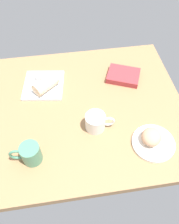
{
  "coord_description": "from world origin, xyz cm",
  "views": [
    {
      "loc": [
        5.08,
        73.3,
        97.83
      ],
      "look_at": [
        -5.15,
        5.82,
        7.0
      ],
      "focal_mm": 36.96,
      "sensor_mm": 36.0,
      "label": 1
    }
  ],
  "objects_px": {
    "breakfast_wrap": "(46,84)",
    "coffee_mug": "(96,122)",
    "sauce_cup": "(39,77)",
    "book_stack": "(123,76)",
    "round_plate": "(153,143)",
    "scone_pastry": "(151,137)",
    "second_mug": "(30,154)",
    "square_plate": "(44,85)"
  },
  "relations": [
    {
      "from": "book_stack",
      "to": "coffee_mug",
      "type": "bearing_deg",
      "value": 55.64
    },
    {
      "from": "scone_pastry",
      "to": "coffee_mug",
      "type": "xyz_separation_m",
      "value": [
        0.23,
        -0.12,
        -0.0
      ]
    },
    {
      "from": "sauce_cup",
      "to": "breakfast_wrap",
      "type": "distance_m",
      "value": 0.09
    },
    {
      "from": "breakfast_wrap",
      "to": "second_mug",
      "type": "height_order",
      "value": "second_mug"
    },
    {
      "from": "round_plate",
      "to": "breakfast_wrap",
      "type": "height_order",
      "value": "breakfast_wrap"
    },
    {
      "from": "coffee_mug",
      "to": "second_mug",
      "type": "xyz_separation_m",
      "value": [
        0.31,
        0.12,
        0.01
      ]
    },
    {
      "from": "scone_pastry",
      "to": "square_plate",
      "type": "relative_size",
      "value": 0.45
    },
    {
      "from": "scone_pastry",
      "to": "coffee_mug",
      "type": "height_order",
      "value": "coffee_mug"
    },
    {
      "from": "round_plate",
      "to": "book_stack",
      "type": "xyz_separation_m",
      "value": [
        0.03,
        -0.44,
        0.01
      ]
    },
    {
      "from": "book_stack",
      "to": "round_plate",
      "type": "bearing_deg",
      "value": 94.53
    },
    {
      "from": "scone_pastry",
      "to": "second_mug",
      "type": "height_order",
      "value": "second_mug"
    },
    {
      "from": "book_stack",
      "to": "coffee_mug",
      "type": "relative_size",
      "value": 1.52
    },
    {
      "from": "breakfast_wrap",
      "to": "coffee_mug",
      "type": "distance_m",
      "value": 0.35
    },
    {
      "from": "scone_pastry",
      "to": "book_stack",
      "type": "height_order",
      "value": "scone_pastry"
    },
    {
      "from": "scone_pastry",
      "to": "square_plate",
      "type": "bearing_deg",
      "value": -42.25
    },
    {
      "from": "square_plate",
      "to": "coffee_mug",
      "type": "height_order",
      "value": "coffee_mug"
    },
    {
      "from": "breakfast_wrap",
      "to": "coffee_mug",
      "type": "xyz_separation_m",
      "value": [
        -0.22,
        0.27,
        -0.01
      ]
    },
    {
      "from": "round_plate",
      "to": "book_stack",
      "type": "relative_size",
      "value": 0.91
    },
    {
      "from": "scone_pastry",
      "to": "second_mug",
      "type": "distance_m",
      "value": 0.54
    },
    {
      "from": "breakfast_wrap",
      "to": "second_mug",
      "type": "bearing_deg",
      "value": -50.93
    },
    {
      "from": "square_plate",
      "to": "coffee_mug",
      "type": "xyz_separation_m",
      "value": [
        -0.24,
        0.31,
        0.04
      ]
    },
    {
      "from": "breakfast_wrap",
      "to": "coffee_mug",
      "type": "relative_size",
      "value": 0.98
    },
    {
      "from": "round_plate",
      "to": "coffee_mug",
      "type": "xyz_separation_m",
      "value": [
        0.25,
        -0.13,
        0.04
      ]
    },
    {
      "from": "square_plate",
      "to": "coffee_mug",
      "type": "distance_m",
      "value": 0.39
    },
    {
      "from": "scone_pastry",
      "to": "sauce_cup",
      "type": "xyz_separation_m",
      "value": [
        0.49,
        -0.47,
        -0.02
      ]
    },
    {
      "from": "sauce_cup",
      "to": "book_stack",
      "type": "distance_m",
      "value": 0.47
    },
    {
      "from": "coffee_mug",
      "to": "round_plate",
      "type": "bearing_deg",
      "value": 151.76
    },
    {
      "from": "square_plate",
      "to": "sauce_cup",
      "type": "relative_size",
      "value": 4.58
    },
    {
      "from": "square_plate",
      "to": "book_stack",
      "type": "relative_size",
      "value": 0.99
    },
    {
      "from": "round_plate",
      "to": "sauce_cup",
      "type": "bearing_deg",
      "value": -43.77
    },
    {
      "from": "square_plate",
      "to": "sauce_cup",
      "type": "bearing_deg",
      "value": -65.67
    },
    {
      "from": "breakfast_wrap",
      "to": "sauce_cup",
      "type": "bearing_deg",
      "value": 164.88
    },
    {
      "from": "square_plate",
      "to": "sauce_cup",
      "type": "distance_m",
      "value": 0.05
    },
    {
      "from": "book_stack",
      "to": "second_mug",
      "type": "xyz_separation_m",
      "value": [
        0.52,
        0.43,
        0.03
      ]
    },
    {
      "from": "sauce_cup",
      "to": "book_stack",
      "type": "relative_size",
      "value": 0.22
    },
    {
      "from": "coffee_mug",
      "to": "scone_pastry",
      "type": "bearing_deg",
      "value": 152.6
    },
    {
      "from": "round_plate",
      "to": "scone_pastry",
      "type": "height_order",
      "value": "scone_pastry"
    },
    {
      "from": "square_plate",
      "to": "breakfast_wrap",
      "type": "xyz_separation_m",
      "value": [
        -0.02,
        0.04,
        0.04
      ]
    },
    {
      "from": "square_plate",
      "to": "book_stack",
      "type": "bearing_deg",
      "value": 179.93
    },
    {
      "from": "coffee_mug",
      "to": "second_mug",
      "type": "bearing_deg",
      "value": 22.18
    },
    {
      "from": "square_plate",
      "to": "second_mug",
      "type": "xyz_separation_m",
      "value": [
        0.07,
        0.43,
        0.04
      ]
    },
    {
      "from": "book_stack",
      "to": "second_mug",
      "type": "height_order",
      "value": "second_mug"
    }
  ]
}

